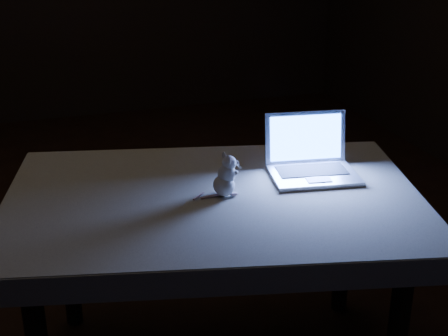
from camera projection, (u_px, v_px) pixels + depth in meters
name	position (u px, v px, depth m)	size (l,w,h in m)	color
floor	(117.00, 285.00, 2.86)	(5.00, 5.00, 0.00)	black
table	(214.00, 286.00, 2.24)	(1.26, 0.81, 0.68)	black
tablecloth	(232.00, 206.00, 2.13)	(1.35, 0.90, 0.08)	beige
laptop	(315.00, 150.00, 2.20)	(0.29, 0.26, 0.20)	silver
plush_mouse	(224.00, 175.00, 2.08)	(0.10, 0.10, 0.14)	silver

